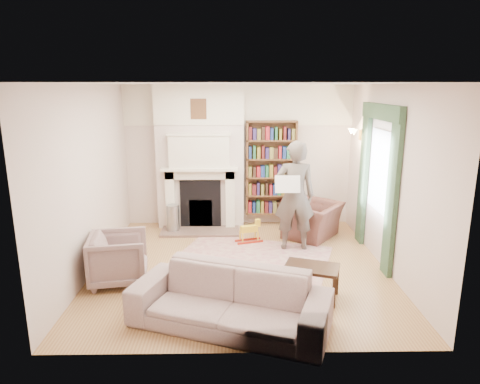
{
  "coord_description": "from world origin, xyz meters",
  "views": [
    {
      "loc": [
        -0.11,
        -6.26,
        2.77
      ],
      "look_at": [
        0.0,
        0.25,
        1.15
      ],
      "focal_mm": 32.0,
      "sensor_mm": 36.0,
      "label": 1
    }
  ],
  "objects_px": {
    "armchair_left": "(119,258)",
    "paraffin_heater": "(173,219)",
    "armchair_reading": "(313,220)",
    "coffee_table": "(311,282)",
    "bookcase": "(271,168)",
    "man_reading": "(295,196)",
    "sofa": "(229,300)",
    "rocking_horse": "(249,231)"
  },
  "relations": [
    {
      "from": "armchair_reading",
      "to": "coffee_table",
      "type": "distance_m",
      "value": 2.43
    },
    {
      "from": "coffee_table",
      "to": "sofa",
      "type": "bearing_deg",
      "value": -128.23
    },
    {
      "from": "sofa",
      "to": "rocking_horse",
      "type": "height_order",
      "value": "sofa"
    },
    {
      "from": "bookcase",
      "to": "armchair_left",
      "type": "bearing_deg",
      "value": -132.52
    },
    {
      "from": "armchair_left",
      "to": "rocking_horse",
      "type": "xyz_separation_m",
      "value": [
        1.93,
        1.57,
        -0.15
      ]
    },
    {
      "from": "armchair_left",
      "to": "paraffin_heater",
      "type": "bearing_deg",
      "value": -22.13
    },
    {
      "from": "paraffin_heater",
      "to": "rocking_horse",
      "type": "xyz_separation_m",
      "value": [
        1.45,
        -0.58,
        -0.06
      ]
    },
    {
      "from": "armchair_reading",
      "to": "rocking_horse",
      "type": "distance_m",
      "value": 1.25
    },
    {
      "from": "paraffin_heater",
      "to": "armchair_reading",
      "type": "bearing_deg",
      "value": -6.07
    },
    {
      "from": "paraffin_heater",
      "to": "coffee_table",
      "type": "bearing_deg",
      "value": -50.47
    },
    {
      "from": "bookcase",
      "to": "rocking_horse",
      "type": "bearing_deg",
      "value": -114.14
    },
    {
      "from": "sofa",
      "to": "coffee_table",
      "type": "xyz_separation_m",
      "value": [
        1.09,
        0.69,
        -0.11
      ]
    },
    {
      "from": "paraffin_heater",
      "to": "man_reading",
      "type": "bearing_deg",
      "value": -21.79
    },
    {
      "from": "armchair_reading",
      "to": "sofa",
      "type": "relative_size",
      "value": 0.43
    },
    {
      "from": "armchair_left",
      "to": "coffee_table",
      "type": "height_order",
      "value": "armchair_left"
    },
    {
      "from": "armchair_left",
      "to": "coffee_table",
      "type": "bearing_deg",
      "value": -110.2
    },
    {
      "from": "bookcase",
      "to": "paraffin_heater",
      "type": "height_order",
      "value": "bookcase"
    },
    {
      "from": "armchair_reading",
      "to": "man_reading",
      "type": "distance_m",
      "value": 0.98
    },
    {
      "from": "man_reading",
      "to": "rocking_horse",
      "type": "xyz_separation_m",
      "value": [
        -0.76,
        0.3,
        -0.74
      ]
    },
    {
      "from": "armchair_reading",
      "to": "coffee_table",
      "type": "relative_size",
      "value": 1.42
    },
    {
      "from": "sofa",
      "to": "rocking_horse",
      "type": "bearing_deg",
      "value": 103.08
    },
    {
      "from": "paraffin_heater",
      "to": "armchair_left",
      "type": "bearing_deg",
      "value": -102.79
    },
    {
      "from": "paraffin_heater",
      "to": "rocking_horse",
      "type": "height_order",
      "value": "paraffin_heater"
    },
    {
      "from": "armchair_left",
      "to": "paraffin_heater",
      "type": "height_order",
      "value": "armchair_left"
    },
    {
      "from": "bookcase",
      "to": "man_reading",
      "type": "relative_size",
      "value": 0.97
    },
    {
      "from": "sofa",
      "to": "man_reading",
      "type": "relative_size",
      "value": 1.22
    },
    {
      "from": "rocking_horse",
      "to": "bookcase",
      "type": "bearing_deg",
      "value": 49.09
    },
    {
      "from": "coffee_table",
      "to": "rocking_horse",
      "type": "height_order",
      "value": "coffee_table"
    },
    {
      "from": "man_reading",
      "to": "bookcase",
      "type": "bearing_deg",
      "value": -78.34
    },
    {
      "from": "armchair_left",
      "to": "rocking_horse",
      "type": "relative_size",
      "value": 1.65
    },
    {
      "from": "armchair_reading",
      "to": "man_reading",
      "type": "xyz_separation_m",
      "value": [
        -0.45,
        -0.6,
        0.63
      ]
    },
    {
      "from": "armchair_reading",
      "to": "rocking_horse",
      "type": "relative_size",
      "value": 2.06
    },
    {
      "from": "sofa",
      "to": "armchair_reading",
      "type": "bearing_deg",
      "value": 83.28
    },
    {
      "from": "paraffin_heater",
      "to": "sofa",
      "type": "bearing_deg",
      "value": -71.67
    },
    {
      "from": "rocking_horse",
      "to": "coffee_table",
      "type": "bearing_deg",
      "value": -86.9
    },
    {
      "from": "bookcase",
      "to": "sofa",
      "type": "height_order",
      "value": "bookcase"
    },
    {
      "from": "armchair_reading",
      "to": "paraffin_heater",
      "type": "relative_size",
      "value": 1.81
    },
    {
      "from": "man_reading",
      "to": "rocking_horse",
      "type": "relative_size",
      "value": 3.91
    },
    {
      "from": "coffee_table",
      "to": "rocking_horse",
      "type": "bearing_deg",
      "value": 129.16
    },
    {
      "from": "man_reading",
      "to": "paraffin_heater",
      "type": "height_order",
      "value": "man_reading"
    },
    {
      "from": "man_reading",
      "to": "coffee_table",
      "type": "height_order",
      "value": "man_reading"
    },
    {
      "from": "armchair_reading",
      "to": "paraffin_heater",
      "type": "height_order",
      "value": "armchair_reading"
    }
  ]
}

